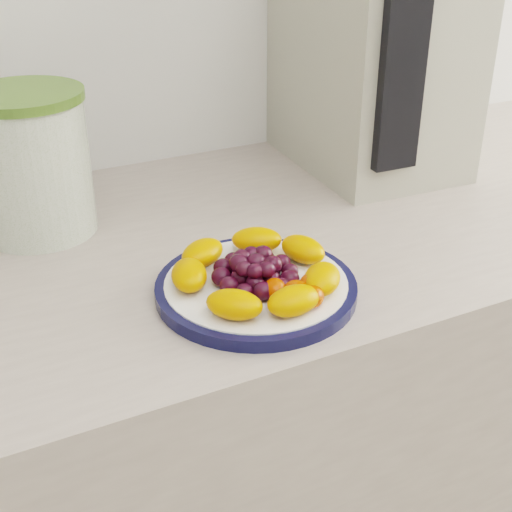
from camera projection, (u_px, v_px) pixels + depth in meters
name	position (u px, v px, depth m)	size (l,w,h in m)	color
counter	(255.00, 467.00, 1.19)	(3.50, 0.60, 0.90)	#AB9C8F
cabinet_face	(255.00, 480.00, 1.21)	(3.48, 0.58, 0.84)	#9F7B5A
plate_rim	(256.00, 288.00, 0.82)	(0.23, 0.23, 0.01)	#0D1034
plate_face	(256.00, 288.00, 0.82)	(0.21, 0.21, 0.02)	white
canister	(33.00, 168.00, 0.93)	(0.15, 0.15, 0.18)	#3B5B12
canister_lid	(21.00, 96.00, 0.88)	(0.15, 0.15, 0.01)	#4B6A26
appliance_body	(373.00, 44.00, 1.10)	(0.22, 0.31, 0.38)	#A6A390
appliance_panel	(402.00, 67.00, 0.95)	(0.07, 0.02, 0.29)	black
fruit_plate	(260.00, 272.00, 0.80)	(0.20, 0.20, 0.04)	#DA6F00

